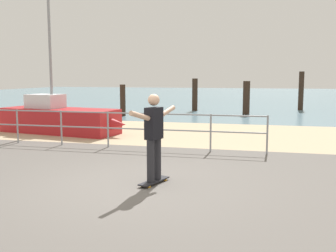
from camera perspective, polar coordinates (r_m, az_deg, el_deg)
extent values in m
cube|color=#605B56|center=(6.67, -7.87, -10.85)|extent=(24.00, 10.00, 0.04)
cube|color=tan|center=(14.24, 4.15, -1.10)|extent=(24.00, 6.00, 0.04)
cube|color=slate|center=(42.00, 10.70, 4.33)|extent=(72.00, 50.00, 0.04)
cylinder|color=gray|center=(12.90, -20.95, -0.08)|extent=(0.05, 0.05, 1.05)
cylinder|color=gray|center=(12.11, -15.18, -0.30)|extent=(0.05, 0.05, 1.05)
cylinder|color=gray|center=(11.47, -8.68, -0.54)|extent=(0.05, 0.05, 1.05)
cylinder|color=gray|center=(10.98, -1.51, -0.80)|extent=(0.05, 0.05, 1.05)
cylinder|color=gray|center=(10.69, 6.19, -1.07)|extent=(0.05, 0.05, 1.05)
cylinder|color=gray|center=(10.59, 14.17, -1.32)|extent=(0.05, 0.05, 1.05)
cylinder|color=gray|center=(11.41, -8.72, 1.92)|extent=(8.91, 0.04, 0.04)
cylinder|color=gray|center=(11.46, -8.68, -0.28)|extent=(8.91, 0.04, 0.04)
cube|color=#B21E23|center=(14.75, -15.45, 0.72)|extent=(4.57, 2.11, 0.90)
cone|color=#B21E23|center=(13.49, -8.15, 0.31)|extent=(1.21, 0.94, 0.77)
cylinder|color=gray|center=(14.89, -16.72, 10.83)|extent=(0.10, 0.10, 4.34)
cube|color=silver|center=(15.08, -17.32, 3.46)|extent=(1.33, 1.09, 0.50)
cube|color=black|center=(7.60, -2.02, -7.95)|extent=(0.43, 0.82, 0.02)
cylinder|color=orange|center=(7.35, -2.72, -8.84)|extent=(0.05, 0.07, 0.06)
cylinder|color=orange|center=(7.44, -3.75, -8.65)|extent=(0.05, 0.07, 0.06)
cylinder|color=orange|center=(7.80, -0.37, -7.88)|extent=(0.05, 0.07, 0.06)
cylinder|color=orange|center=(7.88, -1.37, -7.71)|extent=(0.05, 0.07, 0.06)
cylinder|color=#26262B|center=(7.41, -2.55, -5.08)|extent=(0.14, 0.14, 0.80)
cylinder|color=#26262B|center=(7.60, -1.53, -4.76)|extent=(0.14, 0.14, 0.80)
cube|color=black|center=(7.39, -2.06, 0.40)|extent=(0.30, 0.40, 0.60)
sphere|color=tan|center=(7.35, -2.08, 3.80)|extent=(0.22, 0.22, 0.22)
cylinder|color=tan|center=(7.01, -4.09, 1.48)|extent=(0.26, 0.56, 0.23)
cylinder|color=tan|center=(7.74, -0.23, 2.05)|extent=(0.26, 0.56, 0.23)
cylinder|color=#332319|center=(20.34, -6.57, 3.70)|extent=(0.28, 0.28, 1.63)
cylinder|color=#332319|center=(23.29, 3.90, 4.53)|extent=(0.32, 0.32, 1.91)
cylinder|color=#332319|center=(21.44, 11.27, 4.00)|extent=(0.37, 0.37, 1.79)
cylinder|color=#332319|center=(25.05, 18.70, 4.82)|extent=(0.31, 0.31, 2.32)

